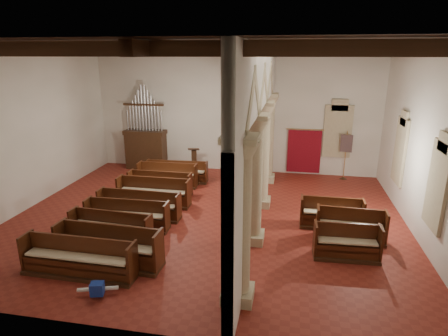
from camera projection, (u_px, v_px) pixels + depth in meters
The scene contains 32 objects.
floor at pixel (207, 217), 13.66m from camera, with size 14.00×14.00×0.00m, color maroon.
ceiling at pixel (205, 45), 11.90m from camera, with size 14.00×14.00×0.00m, color black.
wall_back at pixel (234, 112), 18.42m from camera, with size 14.00×0.02×6.00m, color white.
wall_front at pixel (135, 203), 7.14m from camera, with size 14.00×0.02×6.00m, color white.
wall_left at pixel (24, 130), 14.00m from camera, with size 0.02×12.00×6.00m, color white.
wall_right at pixel (427, 146), 11.56m from camera, with size 0.02×12.00×6.00m, color white.
ceiling_beams at pixel (205, 51), 11.96m from camera, with size 13.80×11.80×0.30m, color #3A2012, non-canonical shape.
arcade at pixel (259, 122), 12.30m from camera, with size 0.90×11.90×6.00m.
window_right_a at pixel (439, 186), 10.38m from camera, with size 0.03×1.00×2.20m, color #337256.
window_right_b at pixel (401, 151), 14.14m from camera, with size 0.03×1.00×2.20m, color #337256.
window_back at pixel (337, 131), 17.76m from camera, with size 1.00×0.03×2.20m, color #337256.
pipe_organ at pixel (146, 142), 19.21m from camera, with size 2.10×0.85×4.40m.
lectern at pixel (194, 162), 18.65m from camera, with size 0.61×0.63×1.34m.
dossal_curtain at pixel (304, 151), 18.27m from camera, with size 1.80×0.07×2.17m.
processional_banner at pixel (345, 163), 17.65m from camera, with size 0.53×0.67×2.32m.
hymnal_box_a at pixel (97, 289), 9.09m from camera, with size 0.31×0.25×0.31m, color #151A94.
hymnal_box_b at pixel (153, 238), 11.59m from camera, with size 0.31×0.25×0.31m, color navy.
hymnal_box_c at pixel (163, 224), 12.60m from camera, with size 0.28×0.23×0.28m, color #16219A.
tube_heater_a at pixel (98, 289), 9.24m from camera, with size 0.10×0.10×0.99m, color white.
tube_heater_b at pixel (118, 264), 10.35m from camera, with size 0.11×0.11×1.08m, color white.
nave_pew_0 at pixel (79, 263), 10.03m from camera, with size 3.17×0.75×1.06m.
nave_pew_1 at pixel (109, 252), 10.52m from camera, with size 3.09×0.89×1.15m.
nave_pew_2 at pixel (111, 231), 11.91m from camera, with size 2.74×0.80×0.95m.
nave_pew_3 at pixel (127, 219), 12.74m from camera, with size 2.88×0.74×1.00m.
nave_pew_4 at pixel (139, 209), 13.59m from camera, with size 3.06×0.70×0.99m.
nave_pew_5 at pixel (154, 196), 14.75m from camera, with size 2.89×0.73×1.09m.
nave_pew_6 at pixel (160, 188), 15.75m from camera, with size 2.70×0.70×1.00m.
nave_pew_7 at pixel (168, 179), 16.81m from camera, with size 2.69×0.82×1.06m.
nave_pew_8 at pixel (177, 175), 17.42m from camera, with size 2.90×0.83×0.98m.
aisle_pew_0 at pixel (346, 247), 10.87m from camera, with size 1.90×0.76×1.03m.
aisle_pew_1 at pixel (350, 230), 11.91m from camera, with size 2.16×0.76×1.04m.
aisle_pew_2 at pixel (331, 218), 12.81m from camera, with size 2.10×0.70×1.04m.
Camera 1 is at (2.89, -12.21, 5.72)m, focal length 30.00 mm.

